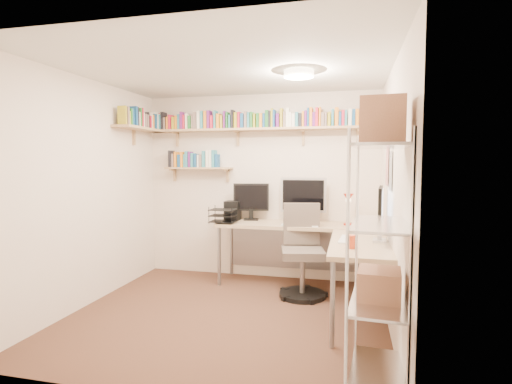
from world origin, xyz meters
The scene contains 6 objects.
ground centered at (0.00, 0.00, 0.00)m, with size 3.20×3.20×0.00m, color #42241C.
room_shell centered at (0.00, 0.00, 1.55)m, with size 3.24×3.04×2.52m.
wall_shelves centered at (-0.42, 1.30, 2.03)m, with size 3.12×1.09×0.80m.
corner_desk centered at (0.65, 0.95, 0.79)m, with size 2.22×2.07×1.38m.
office_chair centered at (0.68, 0.81, 0.46)m, with size 0.58×0.58×1.09m.
wire_rack centered at (1.42, -1.11, 1.20)m, with size 0.44×0.80×2.00m.
Camera 1 is at (1.22, -3.84, 1.58)m, focal length 28.00 mm.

